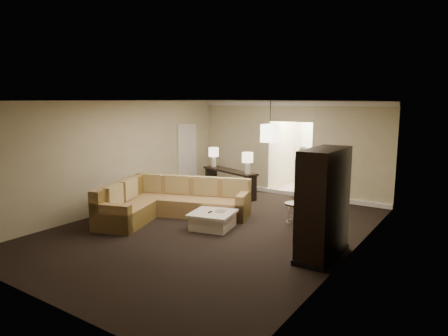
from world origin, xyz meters
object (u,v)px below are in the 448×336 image
Objects in this scene: drink_table at (294,210)px; person at (303,167)px; sectional_sofa at (168,202)px; coffee_table at (213,220)px; console_table at (230,180)px; armoire at (323,206)px.

drink_table is 3.33m from person.
sectional_sofa reaches higher than coffee_table.
coffee_table is 0.53× the size of console_table.
armoire is 5.05m from person.
console_table is at bearing 70.46° from sectional_sofa.
sectional_sofa is 1.56× the size of console_table.
console_table is 5.06m from armoire.
sectional_sofa is 1.96× the size of person.
armoire is 3.71× the size of drink_table.
person reaches higher than coffee_table.
console_table is 3.28m from drink_table.
armoire is at bearing -50.34° from drink_table.
coffee_table is at bearing 83.47° from person.
console_table is 3.89× the size of drink_table.
coffee_table is at bearing -141.37° from drink_table.
armoire reaches higher than coffee_table.
sectional_sofa is at bearing 64.97° from person.
sectional_sofa is 3.04m from drink_table.
sectional_sofa is 1.43m from coffee_table.
coffee_table is (1.42, -0.11, -0.18)m from sectional_sofa.
armoire is (3.99, -3.07, 0.48)m from console_table.
sectional_sofa is at bearing 175.39° from coffee_table.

